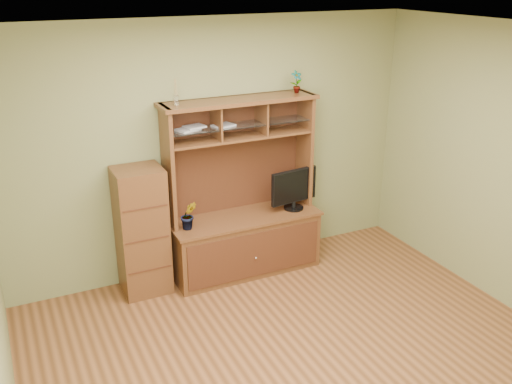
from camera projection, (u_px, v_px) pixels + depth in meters
room at (312, 217)px, 4.34m from camera, size 4.54×4.04×2.74m
media_hutch at (243, 226)px, 6.18m from camera, size 1.66×0.61×1.90m
monitor at (294, 189)px, 6.20m from camera, size 0.57×0.22×0.45m
orchid_plant at (189, 215)px, 5.75m from camera, size 0.18×0.16×0.30m
top_plant at (297, 82)px, 5.96m from camera, size 0.13×0.09×0.24m
reed_diffuser at (176, 95)px, 5.44m from camera, size 0.05×0.05×0.25m
magazines at (202, 127)px, 5.67m from camera, size 0.63×0.22×0.04m
side_cabinet at (142, 231)px, 5.72m from camera, size 0.47×0.43×1.33m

